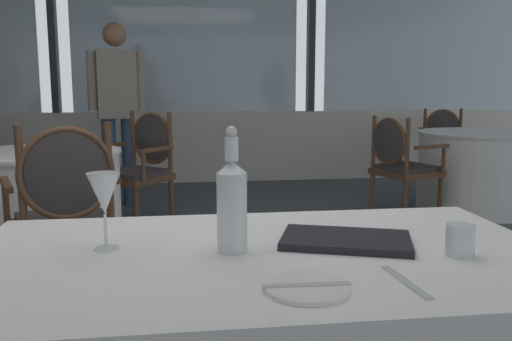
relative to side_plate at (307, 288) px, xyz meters
name	(u,v)px	position (x,y,z in m)	size (l,w,h in m)	color
window_wall_far	(187,90)	(-0.20, 5.47, 0.37)	(9.63, 0.14, 2.78)	silver
side_plate	(307,288)	(0.00, 0.00, 0.00)	(0.18, 0.18, 0.01)	white
butter_knife	(307,285)	(0.00, 0.00, 0.01)	(0.18, 0.02, 0.00)	silver
dinner_fork	(406,282)	(0.22, 0.01, 0.00)	(0.20, 0.02, 0.00)	silver
water_bottle	(232,203)	(-0.13, 0.28, 0.12)	(0.08, 0.08, 0.32)	white
wine_glass	(104,195)	(-0.45, 0.34, 0.14)	(0.09, 0.09, 0.20)	white
water_tumbler	(460,240)	(0.43, 0.17, 0.03)	(0.07, 0.07, 0.08)	white
menu_book	(346,240)	(0.18, 0.30, 0.01)	(0.34, 0.20, 0.02)	black
background_table_1	(478,171)	(2.48, 3.60, -0.37)	(1.12, 1.12, 0.73)	white
dining_chair_1_0	(400,161)	(1.56, 3.25, -0.21)	(0.59, 0.63, 0.90)	brown
dining_chair_1_2	(445,142)	(2.64, 4.56, -0.20)	(0.59, 0.53, 0.91)	brown
background_table_2	(42,207)	(-1.18, 2.57, -0.37)	(1.04, 1.04, 0.73)	white
dining_chair_2_1	(65,205)	(-0.84, 1.67, -0.18)	(0.63, 0.59, 0.98)	brown
dining_chair_2_2	(142,161)	(-0.59, 3.30, -0.18)	(0.66, 0.65, 0.95)	brown
diner_person_0	(117,103)	(-0.87, 4.20, 0.26)	(0.52, 0.27, 1.74)	#334770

